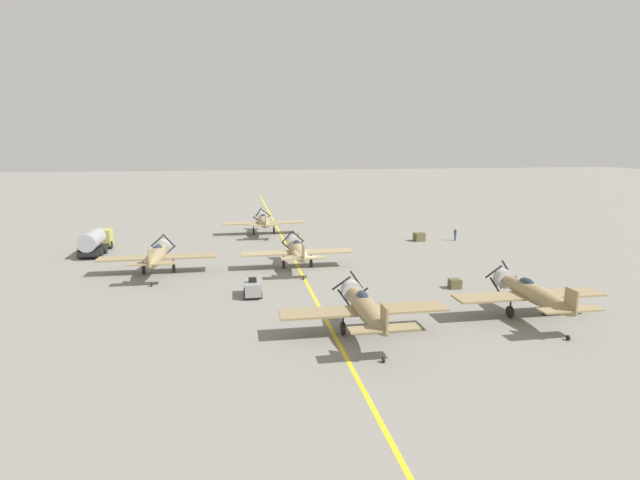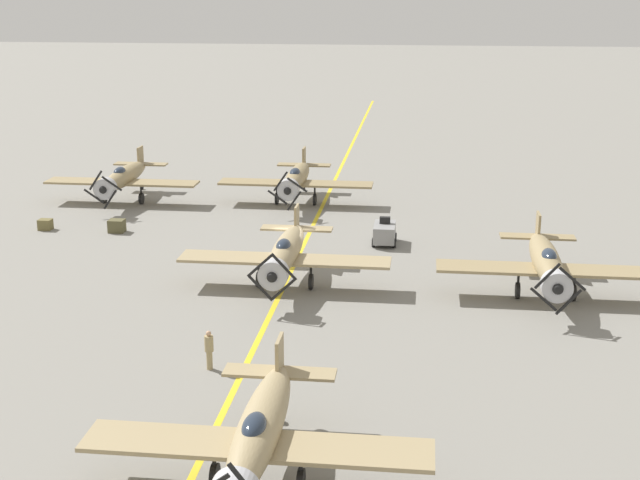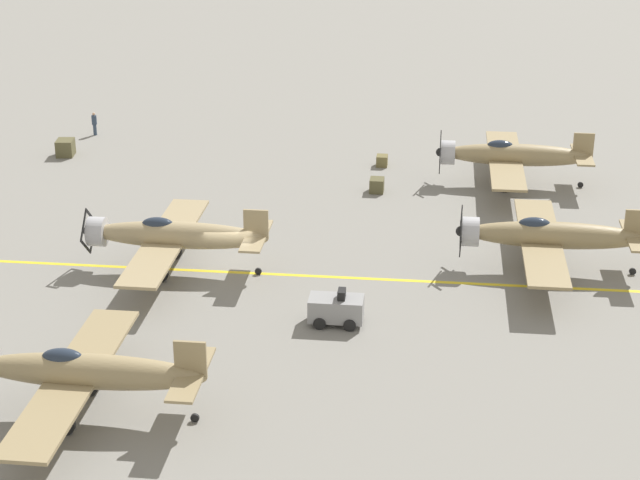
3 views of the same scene
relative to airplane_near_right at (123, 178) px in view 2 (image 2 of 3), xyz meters
The scene contains 11 objects.
ground_plane 22.04m from the airplane_near_right, 135.67° to the left, with size 400.00×400.00×0.00m, color gray.
taxiway_stripe 22.04m from the airplane_near_right, 135.67° to the left, with size 0.30×160.00×0.01m, color yellow.
airplane_near_right is the anchor object (origin of this frame).
airplane_far_center 43.30m from the airplane_near_right, 114.80° to the left, with size 12.00×9.98×3.65m.
airplane_near_center 13.63m from the airplane_near_right, behind, with size 12.00×9.98×3.65m.
airplane_mid_left 35.56m from the airplane_near_right, 148.54° to the left, with size 12.00×9.98×3.65m.
airplane_mid_center 24.28m from the airplane_near_right, 130.64° to the left, with size 12.00×9.98×3.65m.
tow_tractor 22.97m from the airplane_near_right, 156.35° to the left, with size 1.57×2.60×1.79m.
ground_crew_inspecting 33.29m from the airplane_near_right, 115.20° to the left, with size 0.40×0.40×1.85m.
supply_crate_mid_lane 9.08m from the airplane_near_right, 71.07° to the left, with size 0.90×0.75×0.75m, color brown.
supply_crate_outboard 8.92m from the airplane_near_right, 105.32° to the left, with size 1.07×0.89×0.89m, color brown.
Camera 2 is at (-7.78, 50.88, 16.83)m, focal length 50.00 mm.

